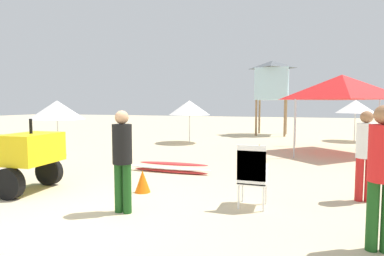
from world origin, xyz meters
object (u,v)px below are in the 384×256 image
Objects in this scene: lifeguard_tower at (272,80)px; beach_umbrella_far at (355,107)px; lifeguard_near_right at (382,168)px; popup_canopy at (342,87)px; beach_umbrella_mid at (57,110)px; utility_cart at (0,152)px; beach_umbrella_left at (189,108)px; lifeguard_near_left at (122,154)px; stacked_plastic_chairs at (252,171)px; traffic_cone_near at (259,152)px; lifeguard_near_center at (365,150)px; surfboard_pile at (171,168)px; traffic_cone_far at (143,181)px.

lifeguard_tower is 4.77m from beach_umbrella_far.
popup_canopy is (0.48, 8.27, 1.37)m from lifeguard_near_right.
lifeguard_near_right is at bearing -27.13° from beach_umbrella_mid.
utility_cart is 1.32× the size of beach_umbrella_far.
beach_umbrella_far is (7.34, 3.14, 0.05)m from beach_umbrella_left.
beach_umbrella_left is (1.18, 8.78, 0.84)m from utility_cart.
lifeguard_tower is (-2.45, 14.57, 2.12)m from lifeguard_near_right.
lifeguard_near_left is 14.58m from lifeguard_tower.
stacked_plastic_chairs is 4.76m from traffic_cone_near.
lifeguard_near_center is 4.41m from traffic_cone_near.
lifeguard_near_center reaches higher than stacked_plastic_chairs.
utility_cart is 1.14× the size of surfboard_pile.
lifeguard_near_center is at bearing -50.80° from beach_umbrella_left.
surfboard_pile is 4.59m from lifeguard_near_center.
beach_umbrella_far reaches higher than beach_umbrella_left.
popup_canopy is at bearing 45.85° from utility_cart.
lifeguard_tower is 2.15× the size of beach_umbrella_far.
traffic_cone_far is at bearing -116.45° from beach_umbrella_far.
popup_canopy is 10.08m from beach_umbrella_mid.
beach_umbrella_left is at bearing 169.26° from popup_canopy.
beach_umbrella_mid is (-9.05, 2.36, 0.63)m from lifeguard_near_center.
beach_umbrella_left reaches higher than traffic_cone_far.
lifeguard_near_left reaches higher than traffic_cone_near.
traffic_cone_far is (1.78, -8.04, -1.40)m from beach_umbrella_left.
lifeguard_near_right is (-0.21, -2.17, 0.08)m from lifeguard_near_center.
surfboard_pile is 5.41m from lifeguard_near_right.
surfboard_pile is 0.73× the size of popup_canopy.
lifeguard_near_right is at bearing -19.57° from traffic_cone_far.
beach_umbrella_left is (-3.27, -5.13, -1.53)m from lifeguard_tower.
popup_canopy is (7.38, 7.61, 1.62)m from utility_cart.
traffic_cone_far is at bearing -122.83° from popup_canopy.
traffic_cone_near is 1.15× the size of traffic_cone_far.
lifeguard_near_left is 6.75m from beach_umbrella_mid.
lifeguard_near_center is at bearing 26.61° from lifeguard_near_left.
lifeguard_near_right is 3.40× the size of traffic_cone_near.
beach_umbrella_far is 12.57m from traffic_cone_far.
lifeguard_near_left is 3.69m from lifeguard_near_right.
popup_canopy is at bearing -104.71° from beach_umbrella_far.
popup_canopy is 1.62× the size of beach_umbrella_left.
utility_cart is 1.37× the size of beach_umbrella_mid.
traffic_cone_near is at bearing -119.00° from beach_umbrella_far.
beach_umbrella_mid is at bearing 147.42° from traffic_cone_far.
beach_umbrella_left is at bearing 115.82° from stacked_plastic_chairs.
traffic_cone_far is at bearing -84.25° from surfboard_pile.
lifeguard_tower is at bearing 83.53° from traffic_cone_far.
beach_umbrella_far is at bearing 82.69° from lifeguard_near_right.
lifeguard_near_center is 9.41m from beach_umbrella_left.
lifeguard_tower reaches higher than lifeguard_near_center.
lifeguard_near_right is at bearing -39.02° from surfboard_pile.
beach_umbrella_left reaches higher than lifeguard_near_center.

